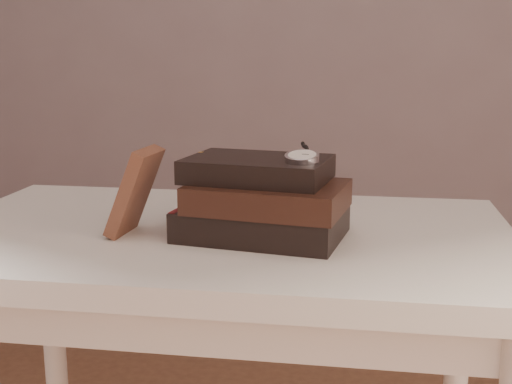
# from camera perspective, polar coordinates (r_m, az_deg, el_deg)

# --- Properties ---
(table) EXTENTS (1.00, 0.60, 0.75)m
(table) POSITION_cam_1_polar(r_m,az_deg,el_deg) (1.18, -3.00, -7.42)
(table) COLOR silver
(table) RESTS_ON ground
(book_stack) EXTENTS (0.29, 0.22, 0.13)m
(book_stack) POSITION_cam_1_polar(r_m,az_deg,el_deg) (1.09, 0.59, -0.74)
(book_stack) COLOR black
(book_stack) RESTS_ON table
(journal) EXTENTS (0.08, 0.10, 0.15)m
(journal) POSITION_cam_1_polar(r_m,az_deg,el_deg) (1.12, -10.33, 0.05)
(journal) COLOR #49271C
(journal) RESTS_ON table
(pocket_watch) EXTENTS (0.06, 0.16, 0.02)m
(pocket_watch) POSITION_cam_1_polar(r_m,az_deg,el_deg) (1.05, 3.98, 3.06)
(pocket_watch) COLOR silver
(pocket_watch) RESTS_ON book_stack
(eyeglasses) EXTENTS (0.13, 0.14, 0.05)m
(eyeglasses) POSITION_cam_1_polar(r_m,az_deg,el_deg) (1.20, -2.40, 1.09)
(eyeglasses) COLOR silver
(eyeglasses) RESTS_ON book_stack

